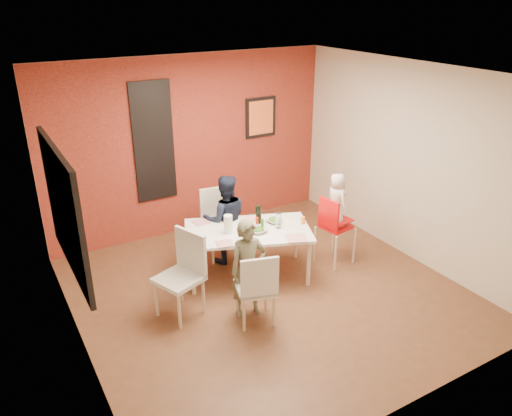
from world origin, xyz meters
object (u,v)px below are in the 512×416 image
child_near (248,269)px  high_chair (334,225)px  chair_near (257,286)px  wine_bottle (259,216)px  paper_towel_roll (228,224)px  toddler (336,200)px  dining_table (248,234)px  child_far (225,219)px  chair_left (184,269)px  chair_far (218,219)px

child_near → high_chair: bearing=24.8°
chair_near → wine_bottle: 1.25m
child_near → paper_towel_roll: 0.84m
wine_bottle → high_chair: bearing=-20.0°
high_chair → toddler: (0.03, 0.01, 0.36)m
high_chair → dining_table: bearing=65.0°
chair_near → child_near: bearing=-79.5°
child_far → wine_bottle: bearing=137.4°
chair_left → child_far: (0.97, 0.84, 0.07)m
chair_far → child_far: child_far is taller
chair_far → chair_left: bearing=-124.4°
chair_near → paper_towel_roll: 1.10m
dining_table → chair_near: size_ratio=2.01×
chair_far → high_chair: bearing=-33.4°
chair_near → paper_towel_roll: bearing=-84.2°
dining_table → high_chair: (1.16, -0.32, -0.02)m
high_chair → child_near: child_near is taller
chair_near → chair_left: 0.88m
chair_far → toddler: size_ratio=1.33×
chair_left → child_far: 1.29m
chair_far → toddler: toddler is taller
child_far → high_chair: bearing=164.6°
chair_left → paper_towel_roll: 0.90m
dining_table → chair_far: bearing=94.8°
dining_table → child_near: size_ratio=1.53×
child_near → chair_left: bearing=155.5°
chair_left → high_chair: size_ratio=1.02×
chair_far → child_near: (-0.36, -1.50, 0.05)m
chair_left → wine_bottle: chair_left is taller
paper_towel_roll → toddler: bearing=-13.7°
high_chair → wine_bottle: high_chair is taller
chair_near → wine_bottle: (0.63, 1.04, 0.30)m
toddler → wine_bottle: (-1.00, 0.35, -0.14)m
chair_near → chair_left: chair_left is taller
child_far → chair_near: bearing=93.9°
high_chair → child_near: (-1.58, -0.44, 0.00)m
dining_table → toddler: bearing=-14.8°
child_near → child_far: bearing=83.6°
toddler → child_near: bearing=108.8°
high_chair → paper_towel_roll: 1.48m
chair_near → wine_bottle: size_ratio=3.21×
dining_table → toddler: toddler is taller
child_near → paper_towel_roll: child_near is taller
high_chair → toddler: toddler is taller
chair_near → toddler: bearing=-141.2°
chair_far → wine_bottle: size_ratio=3.44×
chair_far → toddler: (1.25, -1.05, 0.41)m
chair_far → chair_left: chair_left is taller
chair_near → chair_left: bearing=-31.6°
chair_near → toddler: 1.82m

